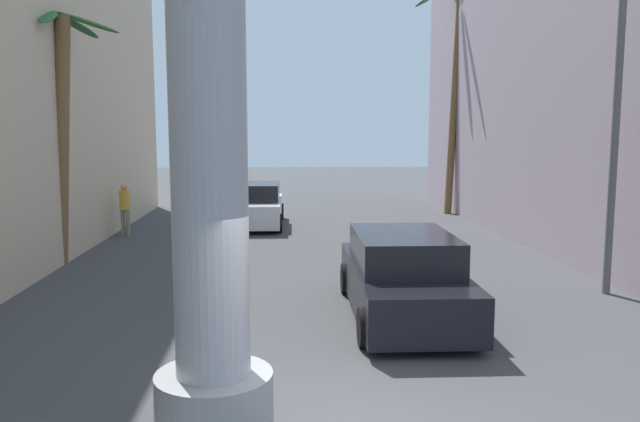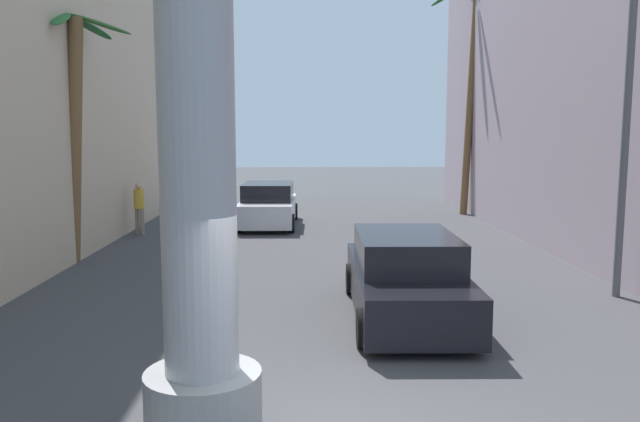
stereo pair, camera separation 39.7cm
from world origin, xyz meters
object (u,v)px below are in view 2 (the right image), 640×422
car_lead (405,278)px  pedestrian_far_left (139,204)px  street_lamp (611,95)px  palm_tree_mid_left (72,108)px  car_far (268,206)px  palm_tree_far_right (470,70)px

car_lead → pedestrian_far_left: bearing=127.5°
street_lamp → palm_tree_mid_left: bearing=162.2°
car_lead → car_far: bearing=105.5°
car_far → palm_tree_far_right: (8.12, 3.22, 5.19)m
car_far → palm_tree_mid_left: size_ratio=0.70×
car_lead → palm_tree_far_right: palm_tree_far_right is taller
street_lamp → car_lead: bearing=-162.9°
street_lamp → pedestrian_far_left: size_ratio=3.95×
car_lead → car_far: (-3.17, 11.44, -0.00)m
street_lamp → car_lead: street_lamp is taller
car_lead → palm_tree_far_right: (4.95, 14.66, 5.19)m
street_lamp → pedestrian_far_left: (-11.66, 8.27, -3.13)m
street_lamp → palm_tree_mid_left: size_ratio=1.05×
car_far → pedestrian_far_left: (-4.19, -1.85, 0.28)m
palm_tree_mid_left → pedestrian_far_left: palm_tree_mid_left is taller
car_lead → car_far: 11.87m
palm_tree_far_right → pedestrian_far_left: size_ratio=5.46×
car_lead → palm_tree_mid_left: size_ratio=0.74×
car_lead → pedestrian_far_left: size_ratio=2.77×
street_lamp → palm_tree_far_right: size_ratio=0.72×
palm_tree_mid_left → pedestrian_far_left: (0.46, 4.38, -3.01)m
palm_tree_mid_left → car_far: bearing=53.2°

